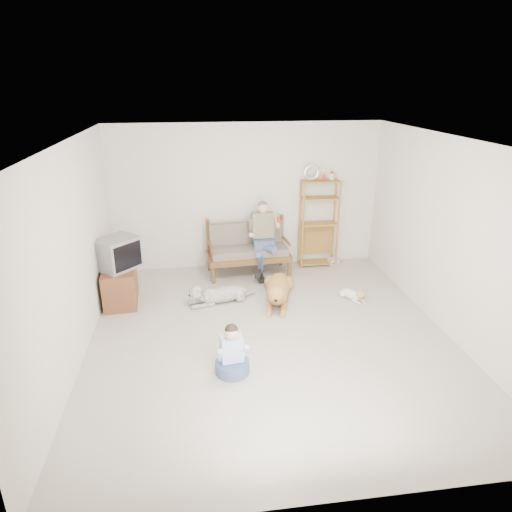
{
  "coord_description": "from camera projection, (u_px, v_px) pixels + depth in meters",
  "views": [
    {
      "loc": [
        -0.97,
        -5.51,
        3.38
      ],
      "look_at": [
        -0.06,
        1.0,
        0.84
      ],
      "focal_mm": 32.0,
      "sensor_mm": 36.0,
      "label": 1
    }
  ],
  "objects": [
    {
      "name": "man",
      "position": [
        263.0,
        244.0,
        8.23
      ],
      "size": [
        0.52,
        0.74,
        1.2
      ],
      "color": "#465681",
      "rests_on": "loveseat"
    },
    {
      "name": "loveseat",
      "position": [
        248.0,
        248.0,
        8.44
      ],
      "size": [
        1.54,
        0.8,
        0.95
      ],
      "rotation": [
        0.0,
        0.0,
        0.07
      ],
      "color": "brown",
      "rests_on": "ground"
    },
    {
      "name": "golden_retriever",
      "position": [
        278.0,
        290.0,
        7.42
      ],
      "size": [
        0.61,
        1.51,
        0.46
      ],
      "rotation": [
        0.0,
        0.0,
        -0.23
      ],
      "color": "#B6893F",
      "rests_on": "ground"
    },
    {
      "name": "etagere",
      "position": [
        319.0,
        222.0,
        8.66
      ],
      "size": [
        0.74,
        0.32,
        1.96
      ],
      "color": "olive",
      "rests_on": "ground"
    },
    {
      "name": "wall_front",
      "position": [
        334.0,
        371.0,
        3.41
      ],
      "size": [
        5.0,
        0.0,
        5.0
      ],
      "primitive_type": "plane",
      "rotation": [
        -1.57,
        0.0,
        0.0
      ],
      "color": "beige",
      "rests_on": "ground"
    },
    {
      "name": "terrier",
      "position": [
        354.0,
        295.0,
        7.48
      ],
      "size": [
        0.35,
        0.54,
        0.22
      ],
      "rotation": [
        0.0,
        0.0,
        0.49
      ],
      "color": "silver",
      "rests_on": "ground"
    },
    {
      "name": "ceiling",
      "position": [
        273.0,
        141.0,
        5.46
      ],
      "size": [
        5.5,
        5.5,
        0.0
      ],
      "primitive_type": "plane",
      "rotation": [
        3.14,
        0.0,
        0.0
      ],
      "color": "white",
      "rests_on": "ground"
    },
    {
      "name": "wall_left",
      "position": [
        72.0,
        256.0,
        5.63
      ],
      "size": [
        0.0,
        5.5,
        5.5
      ],
      "primitive_type": "plane",
      "rotation": [
        1.57,
        0.0,
        1.57
      ],
      "color": "beige",
      "rests_on": "ground"
    },
    {
      "name": "tv_stand",
      "position": [
        120.0,
        285.0,
        7.36
      ],
      "size": [
        0.56,
        0.93,
        0.6
      ],
      "rotation": [
        0.0,
        0.0,
        0.07
      ],
      "color": "brown",
      "rests_on": "ground"
    },
    {
      "name": "book_stack",
      "position": [
        333.0,
        261.0,
        8.94
      ],
      "size": [
        0.23,
        0.19,
        0.13
      ],
      "primitive_type": "cube",
      "rotation": [
        0.0,
        0.0,
        0.25
      ],
      "color": "beige",
      "rests_on": "ground"
    },
    {
      "name": "wall_right",
      "position": [
        450.0,
        238.0,
        6.27
      ],
      "size": [
        0.0,
        5.5,
        5.5
      ],
      "primitive_type": "plane",
      "rotation": [
        1.57,
        0.0,
        -1.57
      ],
      "color": "beige",
      "rests_on": "ground"
    },
    {
      "name": "child",
      "position": [
        232.0,
        355.0,
        5.57
      ],
      "size": [
        0.42,
        0.42,
        0.67
      ],
      "rotation": [
        0.0,
        0.0,
        0.16
      ],
      "color": "#465681",
      "rests_on": "ground"
    },
    {
      "name": "wall_back",
      "position": [
        247.0,
        197.0,
        8.49
      ],
      "size": [
        5.0,
        0.0,
        5.0
      ],
      "primitive_type": "plane",
      "rotation": [
        1.57,
        0.0,
        0.0
      ],
      "color": "beige",
      "rests_on": "ground"
    },
    {
      "name": "wall_outlet",
      "position": [
        182.0,
        253.0,
        8.69
      ],
      "size": [
        0.12,
        0.02,
        0.08
      ],
      "primitive_type": "cube",
      "color": "silver",
      "rests_on": "ground"
    },
    {
      "name": "floor",
      "position": [
        270.0,
        337.0,
        6.44
      ],
      "size": [
        5.5,
        5.5,
        0.0
      ],
      "primitive_type": "plane",
      "color": "beige",
      "rests_on": "ground"
    },
    {
      "name": "shaggy_dog",
      "position": [
        217.0,
        295.0,
        7.37
      ],
      "size": [
        1.17,
        0.49,
        0.36
      ],
      "rotation": [
        0.0,
        0.0,
        -1.31
      ],
      "color": "white",
      "rests_on": "ground"
    },
    {
      "name": "crt_tv",
      "position": [
        118.0,
        253.0,
        7.14
      ],
      "size": [
        0.76,
        0.77,
        0.5
      ],
      "rotation": [
        0.0,
        0.0,
        -0.75
      ],
      "color": "slate",
      "rests_on": "tv_stand"
    }
  ]
}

